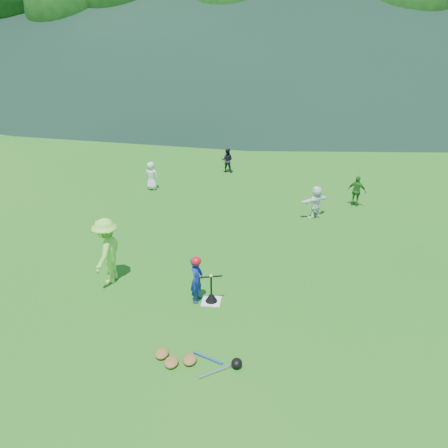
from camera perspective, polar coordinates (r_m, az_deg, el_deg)
name	(u,v)px	position (r m, az deg, el deg)	size (l,w,h in m)	color
ground	(211,301)	(10.80, -1.66, -10.07)	(120.00, 120.00, 0.00)	#196216
home_plate	(211,301)	(10.79, -1.66, -10.03)	(0.45, 0.45, 0.02)	silver
baseball	(211,276)	(10.38, -1.71, -6.77)	(0.08, 0.08, 0.08)	white
batter_child	(197,280)	(10.51, -3.58, -7.28)	(0.43, 0.29, 1.19)	navy
adult_coach	(107,251)	(11.50, -15.01, -3.42)	(1.14, 0.66, 1.76)	#87E643
fielder_a	(151,176)	(17.54, -9.46, 6.23)	(0.55, 0.36, 1.12)	silver
fielder_b	(227,160)	(19.33, 0.42, 8.34)	(0.52, 0.40, 1.06)	black
fielder_c	(357,191)	(16.44, 16.95, 4.13)	(0.67, 0.28, 1.14)	#266B20
fielder_d	(316,202)	(15.11, 11.90, 2.82)	(1.06, 0.34, 1.15)	white
batting_tee	(211,297)	(10.72, -1.67, -9.52)	(0.30, 0.30, 0.68)	black
batter_gear	(197,262)	(10.25, -3.52, -5.03)	(0.73, 0.26, 0.55)	#B80C1A
equipment_pile	(190,360)	(9.18, -4.51, -17.27)	(1.80, 0.73, 0.19)	olive
outfield_fence	(263,91)	(37.10, 5.07, 16.95)	(70.07, 0.08, 1.33)	gray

